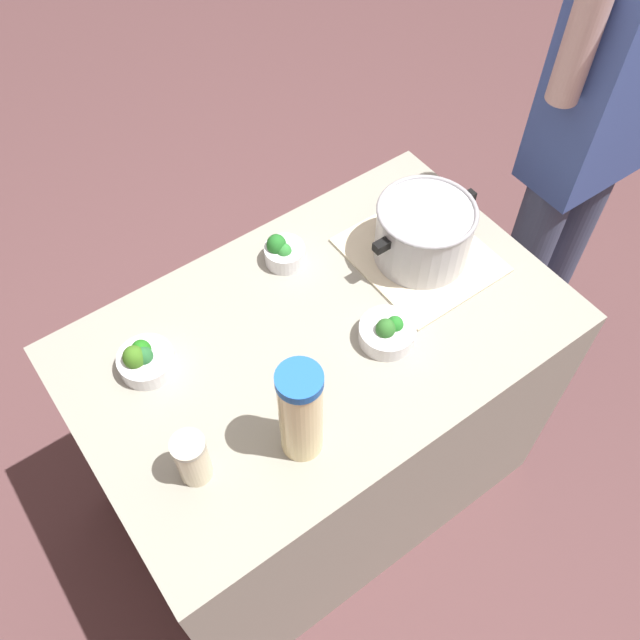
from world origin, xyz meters
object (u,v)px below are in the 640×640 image
cooking_pot (424,232)px  broccoli_bowl_back (283,252)px  lemonade_pitcher (301,412)px  broccoli_bowl_front (144,360)px  mason_jar (192,458)px  broccoli_bowl_center (387,332)px  person_cook (587,146)px

cooking_pot → broccoli_bowl_back: size_ratio=3.05×
lemonade_pitcher → cooking_pot: bearing=24.8°
broccoli_bowl_front → mason_jar: bearing=-97.0°
broccoli_bowl_center → person_cook: (0.84, 0.15, 0.04)m
mason_jar → broccoli_bowl_front: 0.30m
mason_jar → broccoli_bowl_center: size_ratio=1.02×
broccoli_bowl_front → broccoli_bowl_back: bearing=10.6°
mason_jar → broccoli_bowl_front: mason_jar is taller
broccoli_bowl_center → mason_jar: bearing=-176.8°
person_cook → mason_jar: bearing=-172.7°
broccoli_bowl_front → lemonade_pitcher: bearing=-63.8°
broccoli_bowl_back → cooking_pot: bearing=-33.4°
mason_jar → person_cook: person_cook is taller
lemonade_pitcher → person_cook: size_ratio=0.16×
broccoli_bowl_front → broccoli_bowl_center: broccoli_bowl_front is taller
lemonade_pitcher → person_cook: bearing=12.2°
cooking_pot → broccoli_bowl_center: size_ratio=2.37×
cooking_pot → lemonade_pitcher: size_ratio=1.16×
broccoli_bowl_front → broccoli_bowl_back: (0.44, 0.08, 0.00)m
broccoli_bowl_center → broccoli_bowl_back: bearing=100.0°
cooking_pot → lemonade_pitcher: (-0.55, -0.25, 0.05)m
cooking_pot → lemonade_pitcher: lemonade_pitcher is taller
cooking_pot → broccoli_bowl_center: (-0.23, -0.15, -0.06)m
broccoli_bowl_back → broccoli_bowl_center: bearing=-80.0°
broccoli_bowl_center → broccoli_bowl_back: 0.35m
cooking_pot → broccoli_bowl_center: 0.29m
lemonade_pitcher → broccoli_bowl_back: bearing=60.3°
cooking_pot → mason_jar: bearing=-166.7°
cooking_pot → broccoli_bowl_center: bearing=-147.1°
lemonade_pitcher → mason_jar: 0.24m
broccoli_bowl_center → person_cook: size_ratio=0.08×
mason_jar → person_cook: bearing=7.3°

